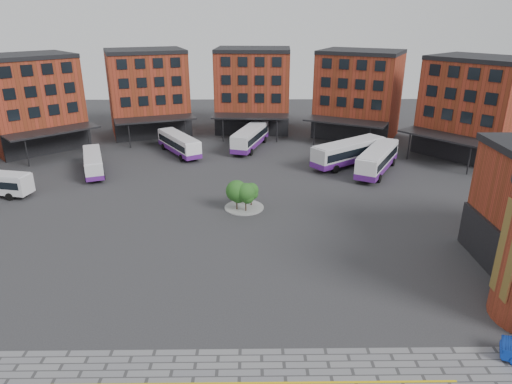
{
  "coord_description": "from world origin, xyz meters",
  "views": [
    {
      "loc": [
        2.74,
        -34.95,
        20.57
      ],
      "look_at": [
        3.26,
        6.77,
        4.0
      ],
      "focal_mm": 32.0,
      "sensor_mm": 36.0,
      "label": 1
    }
  ],
  "objects_px": {
    "bus_d": "(250,137)",
    "bus_e": "(349,152)",
    "bus_c": "(179,144)",
    "tree_island": "(243,193)",
    "bus_f": "(377,159)",
    "bus_b": "(93,162)"
  },
  "relations": [
    {
      "from": "bus_d",
      "to": "bus_e",
      "type": "distance_m",
      "value": 16.61
    },
    {
      "from": "bus_c",
      "to": "tree_island",
      "type": "bearing_deg",
      "value": -96.45
    },
    {
      "from": "tree_island",
      "to": "bus_e",
      "type": "bearing_deg",
      "value": 46.62
    },
    {
      "from": "bus_f",
      "to": "bus_e",
      "type": "bearing_deg",
      "value": 164.85
    },
    {
      "from": "bus_e",
      "to": "bus_f",
      "type": "relative_size",
      "value": 0.98
    },
    {
      "from": "bus_f",
      "to": "bus_b",
      "type": "bearing_deg",
      "value": -151.08
    },
    {
      "from": "bus_e",
      "to": "bus_c",
      "type": "bearing_deg",
      "value": -138.81
    },
    {
      "from": "bus_b",
      "to": "bus_e",
      "type": "relative_size",
      "value": 0.86
    },
    {
      "from": "bus_d",
      "to": "bus_f",
      "type": "xyz_separation_m",
      "value": [
        17.28,
        -12.11,
        0.05
      ]
    },
    {
      "from": "tree_island",
      "to": "bus_b",
      "type": "relative_size",
      "value": 0.44
    },
    {
      "from": "bus_d",
      "to": "bus_b",
      "type": "bearing_deg",
      "value": -132.98
    },
    {
      "from": "tree_island",
      "to": "bus_f",
      "type": "relative_size",
      "value": 0.37
    },
    {
      "from": "tree_island",
      "to": "bus_e",
      "type": "distance_m",
      "value": 21.67
    },
    {
      "from": "tree_island",
      "to": "bus_d",
      "type": "xyz_separation_m",
      "value": [
        0.87,
        24.67,
        -0.17
      ]
    },
    {
      "from": "bus_b",
      "to": "bus_e",
      "type": "bearing_deg",
      "value": -14.76
    },
    {
      "from": "bus_e",
      "to": "tree_island",
      "type": "bearing_deg",
      "value": -79.33
    },
    {
      "from": "bus_e",
      "to": "bus_f",
      "type": "xyz_separation_m",
      "value": [
        3.26,
        -3.19,
        -0.04
      ]
    },
    {
      "from": "bus_b",
      "to": "bus_d",
      "type": "bearing_deg",
      "value": 9.57
    },
    {
      "from": "bus_b",
      "to": "tree_island",
      "type": "bearing_deg",
      "value": -51.51
    },
    {
      "from": "bus_d",
      "to": "bus_f",
      "type": "relative_size",
      "value": 1.01
    },
    {
      "from": "tree_island",
      "to": "bus_c",
      "type": "height_order",
      "value": "tree_island"
    },
    {
      "from": "bus_c",
      "to": "bus_e",
      "type": "height_order",
      "value": "bus_e"
    }
  ]
}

